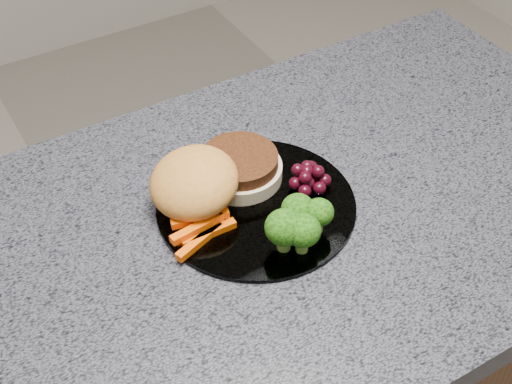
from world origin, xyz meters
TOP-DOWN VIEW (x-y plane):
  - countertop at (0.00, 0.00)m, footprint 1.20×0.60m
  - plate at (0.05, 0.03)m, footprint 0.26×0.26m
  - burger at (0.01, 0.07)m, footprint 0.22×0.16m
  - carrot_sticks at (-0.04, 0.02)m, footprint 0.09×0.06m
  - broccoli at (0.06, -0.05)m, footprint 0.09×0.08m
  - grape_bunch at (0.13, 0.02)m, footprint 0.05×0.06m

SIDE VIEW (x-z plane):
  - countertop at x=0.00m, z-range 0.86..0.90m
  - plate at x=0.05m, z-range 0.90..0.91m
  - carrot_sticks at x=-0.04m, z-range 0.91..0.92m
  - grape_bunch at x=0.13m, z-range 0.90..0.93m
  - burger at x=0.01m, z-range 0.90..0.96m
  - broccoli at x=0.06m, z-range 0.91..0.97m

